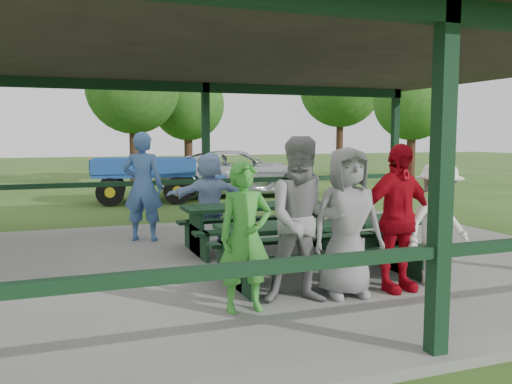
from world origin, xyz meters
name	(u,v)px	position (x,y,z in m)	size (l,w,h in m)	color
ground	(272,266)	(0.00, 0.00, 0.00)	(90.00, 90.00, 0.00)	#2B4917
concrete_slab	(272,263)	(0.00, 0.00, 0.05)	(10.00, 8.00, 0.10)	slate
pavilion_structure	(273,55)	(0.00, 0.00, 3.17)	(10.60, 8.60, 3.24)	black
picnic_table_near	(319,242)	(0.18, -1.20, 0.58)	(2.70, 1.39, 0.75)	black
picnic_table_far	(256,221)	(0.04, 0.80, 0.57)	(2.42, 1.39, 0.75)	black
table_setting	(320,219)	(0.22, -1.16, 0.88)	(2.47, 0.45, 0.10)	white
contestant_green	(245,237)	(-1.18, -2.14, 0.91)	(0.59, 0.39, 1.62)	green
contestant_grey_left	(304,220)	(-0.46, -2.09, 1.04)	(0.92, 0.71, 1.88)	gray
contestant_grey_mid	(347,222)	(0.12, -2.04, 0.98)	(0.86, 0.56, 1.76)	gray
contestant_red	(397,218)	(0.80, -2.05, 1.00)	(1.05, 0.44, 1.80)	#B20917
contestant_white_fedora	(438,224)	(1.42, -2.03, 0.89)	(1.09, 0.73, 1.62)	white
spectator_lblue	(209,197)	(-0.51, 1.71, 0.90)	(1.48, 0.47, 1.60)	#90B0DE
spectator_blue	(143,186)	(-1.60, 2.21, 1.08)	(0.72, 0.47, 1.96)	#3D61A0
spectator_grey	(305,195)	(1.33, 1.65, 0.87)	(0.75, 0.58, 1.54)	#98989A
pickup_truck	(239,173)	(2.66, 9.41, 0.75)	(2.48, 5.38, 1.50)	silver
farm_trailer	(144,179)	(-0.59, 8.72, 0.70)	(4.07, 2.11, 1.41)	navy
tree_left	(133,88)	(-0.12, 14.05, 3.83)	(3.62, 3.62, 5.66)	#361F15
tree_mid	(188,105)	(2.41, 15.61, 3.31)	(3.13, 3.13, 4.89)	#361F15
tree_right	(412,102)	(10.78, 11.26, 3.35)	(3.17, 3.17, 4.95)	#361F15
tree_far_right	(340,86)	(10.96, 17.58, 4.52)	(4.27, 4.27, 6.67)	#361F15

